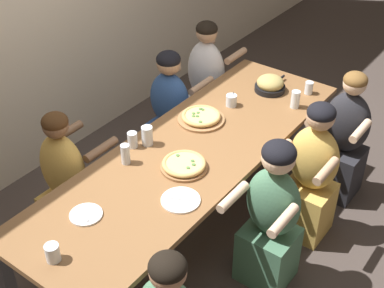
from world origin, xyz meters
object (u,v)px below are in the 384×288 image
pizza_board_second (201,117)px  diner_near_center (271,220)px  drinking_glass_c (147,136)px  empty_plate_a (86,215)px  drinking_glass_b (125,154)px  empty_plate_b (181,200)px  drinking_glass_e (133,141)px  diner_far_right (206,88)px  pizza_board_main (184,165)px  diner_far_midleft (67,188)px  skillet_bowl (270,84)px  diner_near_right (343,142)px  diner_near_midright (311,177)px  drinking_glass_a (295,100)px  drinking_glass_d (309,88)px  drinking_glass_f (52,252)px  diner_far_midright (170,116)px  cocktail_glass_blue (231,101)px

pizza_board_second → diner_near_center: 0.95m
drinking_glass_c → diner_near_center: (0.09, -0.94, -0.32)m
empty_plate_a → drinking_glass_c: bearing=13.1°
drinking_glass_b → empty_plate_b: bearing=-99.4°
pizza_board_second → drinking_glass_e: bearing=161.6°
empty_plate_b → drinking_glass_e: 0.65m
drinking_glass_b → diner_far_right: 1.55m
pizza_board_main → pizza_board_second: bearing=24.9°
empty_plate_b → drinking_glass_e: (0.25, 0.60, 0.04)m
drinking_glass_e → diner_far_midleft: bearing=140.0°
skillet_bowl → diner_near_right: (0.08, -0.64, -0.33)m
diner_far_right → diner_near_midright: bearing=-23.3°
drinking_glass_a → drinking_glass_d: drinking_glass_a is taller
pizza_board_second → drinking_glass_c: drinking_glass_c is taller
diner_near_midright → drinking_glass_b: bearing=44.4°
pizza_board_main → diner_near_right: 1.44m
drinking_glass_f → drinking_glass_d: bearing=-6.9°
empty_plate_b → drinking_glass_d: 1.62m
diner_far_right → diner_far_midright: 0.52m
empty_plate_b → diner_near_center: 0.63m
diner_far_midleft → diner_near_center: bearing=22.2°
drinking_glass_e → diner_far_right: size_ratio=0.10×
drinking_glass_e → diner_far_midright: (0.79, 0.31, -0.32)m
skillet_bowl → drinking_glass_f: size_ratio=3.42×
empty_plate_b → diner_near_center: (0.42, -0.40, -0.25)m
drinking_glass_d → diner_far_right: (-0.06, 0.94, -0.29)m
skillet_bowl → drinking_glass_f: (-2.24, 0.02, -0.00)m
empty_plate_a → drinking_glass_d: (2.04, -0.40, 0.04)m
drinking_glass_a → diner_near_center: (-0.95, -0.36, -0.31)m
diner_far_midleft → diner_near_right: bearing=51.8°
pizza_board_second → diner_far_right: bearing=32.8°
diner_far_midleft → drinking_glass_b: bearing=27.5°
diner_near_midright → diner_far_midright: 1.32m
diner_far_midleft → diner_far_midright: bearing=90.0°
pizza_board_second → diner_far_midright: bearing=63.5°
skillet_bowl → drinking_glass_e: size_ratio=3.16×
drinking_glass_b → drinking_glass_d: drinking_glass_b is taller
empty_plate_b → diner_near_midright: (0.99, -0.40, -0.27)m
diner_near_center → diner_near_right: bearing=-90.0°
empty_plate_a → diner_far_midleft: diner_far_midleft is taller
empty_plate_b → empty_plate_a: bearing=139.6°
diner_far_midright → drinking_glass_c: bearing=-62.3°
pizza_board_second → empty_plate_a: bearing=-177.3°
skillet_bowl → empty_plate_b: size_ratio=1.48×
cocktail_glass_blue → drinking_glass_a: size_ratio=0.82×
cocktail_glass_blue → drinking_glass_e: size_ratio=1.00×
drinking_glass_a → drinking_glass_c: bearing=150.7°
pizza_board_main → drinking_glass_e: bearing=92.3°
drinking_glass_a → diner_far_midleft: (-1.49, 0.95, -0.33)m
skillet_bowl → cocktail_glass_blue: (-0.38, 0.12, -0.02)m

